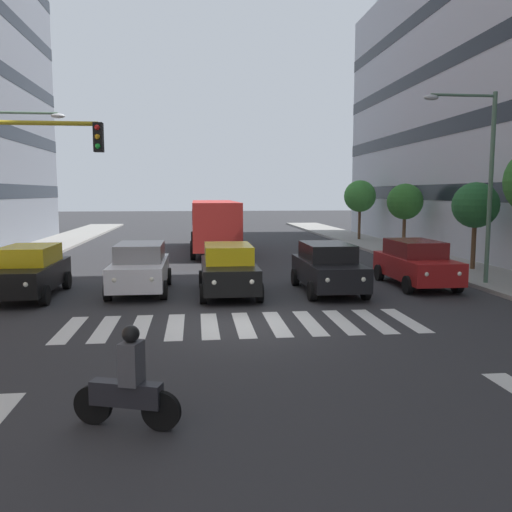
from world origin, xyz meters
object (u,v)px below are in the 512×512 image
Objects in this scene: car_4 at (29,271)px; bus_behind_traffic at (214,221)px; car_1 at (328,267)px; car_2 at (228,269)px; street_tree_1 at (475,205)px; street_tree_2 at (405,202)px; street_lamp_right at (2,173)px; street_lamp_left at (480,168)px; car_0 at (416,263)px; motorcycle_with_rider at (128,386)px; car_3 at (140,267)px; street_tree_3 at (360,196)px.

car_4 is 14.74m from bus_behind_traffic.
car_1 is 3.52m from car_2.
street_tree_2 is at bearing -89.32° from street_tree_1.
car_4 is at bearing 11.59° from street_tree_1.
street_lamp_right reaches higher than car_4.
bus_behind_traffic is (-0.00, -13.36, 0.97)m from car_2.
car_1 is 0.64× the size of street_lamp_left.
street_lamp_left is at bearing 169.39° from car_0.
car_1 is 0.42× the size of bus_behind_traffic.
car_0 is 1.14× the size of street_tree_2.
car_0 and car_4 have the same top height.
car_3 is at bearing -85.25° from motorcycle_with_rider.
motorcycle_with_rider is 16.10m from street_lamp_left.
street_lamp_right reaches higher than car_3.
car_2 is (7.10, 0.81, 0.00)m from car_0.
car_2 is 0.64× the size of street_lamp_left.
car_0 is 1.04× the size of street_tree_3.
street_lamp_left reaches higher than motorcycle_with_rider.
street_lamp_left is (-2.14, 0.40, 3.53)m from car_0.
street_tree_1 is (-13.25, -14.25, 2.30)m from motorcycle_with_rider.
car_3 is 23.18m from street_tree_3.
car_3 is 1.04× the size of street_tree_3.
street_lamp_right is 20.05m from street_tree_1.
car_4 is at bearing 116.00° from street_lamp_right.
street_tree_1 is at bearing 139.62° from bus_behind_traffic.
car_0 and car_3 have the same top height.
car_4 is at bearing 47.38° from street_tree_3.
street_tree_3 is (-7.22, -19.21, 2.37)m from car_1.
car_4 reaches higher than motorcycle_with_rider.
street_tree_2 reaches higher than street_tree_1.
car_4 is 2.70× the size of motorcycle_with_rider.
street_lamp_left is at bearing 166.54° from street_lamp_right.
motorcycle_with_rider is (5.67, 10.37, -0.24)m from car_1.
street_lamp_right reaches higher than car_2.
motorcycle_with_rider is 0.42× the size of street_tree_2.
motorcycle_with_rider is at bearing 113.26° from car_4.
car_3 is 0.66× the size of street_lamp_right.
street_lamp_right is (2.18, -4.48, 3.43)m from car_4.
street_tree_3 is (-12.90, -29.58, 2.61)m from motorcycle_with_rider.
car_1 is at bearing -118.69° from motorcycle_with_rider.
car_2 is at bearing 46.44° from street_tree_2.
car_3 is at bearing -14.43° from car_2.
street_lamp_left is at bearing -176.27° from car_1.
car_1 is (3.57, 0.77, 0.00)m from car_0.
street_tree_1 is at bearing 91.30° from street_tree_3.
street_tree_3 reaches higher than car_2.
bus_behind_traffic is at bearing -90.00° from car_2.
car_4 is (13.81, 0.54, 0.00)m from car_0.
bus_behind_traffic reaches higher than car_3.
street_tree_2 is at bearing 170.76° from bus_behind_traffic.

